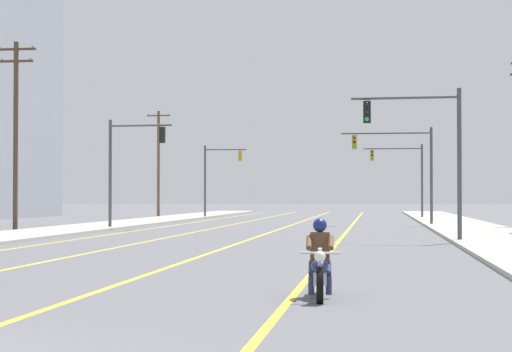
% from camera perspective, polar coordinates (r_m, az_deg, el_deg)
% --- Properties ---
extents(lane_stripe_center, '(0.16, 100.00, 0.01)m').
position_cam_1_polar(lane_stripe_center, '(54.58, 1.94, -3.24)').
color(lane_stripe_center, yellow).
rests_on(lane_stripe_center, ground).
extents(lane_stripe_left, '(0.16, 100.00, 0.01)m').
position_cam_1_polar(lane_stripe_left, '(55.11, -2.14, -3.22)').
color(lane_stripe_left, yellow).
rests_on(lane_stripe_left, ground).
extents(lane_stripe_right, '(0.16, 100.00, 0.01)m').
position_cam_1_polar(lane_stripe_right, '(54.34, 6.00, -3.24)').
color(lane_stripe_right, yellow).
rests_on(lane_stripe_right, ground).
extents(lane_stripe_far_left, '(0.16, 100.00, 0.01)m').
position_cam_1_polar(lane_stripe_far_left, '(55.81, -5.67, -3.19)').
color(lane_stripe_far_left, yellow).
rests_on(lane_stripe_far_left, ground).
extents(sidewalk_kerb_right, '(4.40, 110.00, 0.14)m').
position_cam_1_polar(sidewalk_kerb_right, '(49.58, 13.61, -3.33)').
color(sidewalk_kerb_right, '#ADA89E').
rests_on(sidewalk_kerb_right, ground).
extents(sidewalk_kerb_left, '(4.40, 110.00, 0.14)m').
position_cam_1_polar(sidewalk_kerb_left, '(51.95, -10.72, -3.25)').
color(sidewalk_kerb_left, '#ADA89E').
rests_on(sidewalk_kerb_left, ground).
extents(motorcycle_with_rider, '(0.70, 2.19, 1.46)m').
position_cam_1_polar(motorcycle_with_rider, '(16.60, 4.07, -5.72)').
color(motorcycle_with_rider, black).
rests_on(motorcycle_with_rider, ground).
extents(traffic_signal_near_right, '(4.40, 0.38, 6.20)m').
position_cam_1_polar(traffic_signal_near_right, '(36.81, 10.85, 2.16)').
color(traffic_signal_near_right, '#47474C').
rests_on(traffic_signal_near_right, ground).
extents(traffic_signal_near_left, '(3.70, 0.39, 6.20)m').
position_cam_1_polar(traffic_signal_near_left, '(51.26, -8.16, 1.14)').
color(traffic_signal_near_left, '#47474C').
rests_on(traffic_signal_near_left, ground).
extents(traffic_signal_mid_right, '(5.74, 0.37, 6.20)m').
position_cam_1_polar(traffic_signal_mid_right, '(57.38, 9.39, 1.01)').
color(traffic_signal_mid_right, '#47474C').
rests_on(traffic_signal_mid_right, ground).
extents(traffic_signal_mid_left, '(3.69, 0.37, 6.20)m').
position_cam_1_polar(traffic_signal_mid_left, '(77.00, -2.51, 0.32)').
color(traffic_signal_mid_left, '#47474C').
rests_on(traffic_signal_mid_left, ground).
extents(traffic_signal_far_right, '(4.94, 0.37, 6.20)m').
position_cam_1_polar(traffic_signal_far_right, '(76.00, 9.42, 0.42)').
color(traffic_signal_far_right, '#47474C').
rests_on(traffic_signal_far_right, ground).
extents(utility_pole_left_near, '(2.22, 0.26, 10.24)m').
position_cam_1_polar(utility_pole_left_near, '(50.38, -14.99, 2.88)').
color(utility_pole_left_near, '#4C3828').
rests_on(utility_pole_left_near, ground).
extents(utility_pole_left_far, '(2.09, 0.26, 9.38)m').
position_cam_1_polar(utility_pole_left_far, '(79.65, -6.20, 0.90)').
color(utility_pole_left_far, brown).
rests_on(utility_pole_left_far, ground).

